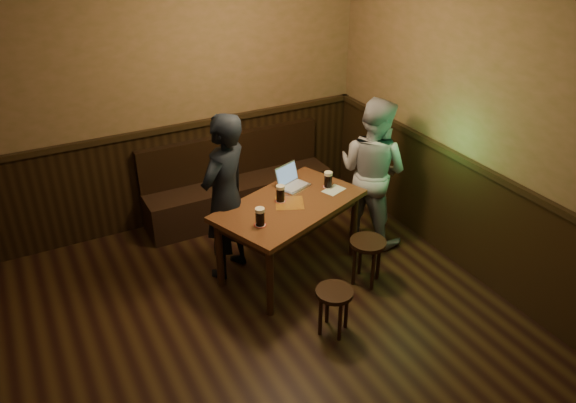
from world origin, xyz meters
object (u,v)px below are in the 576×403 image
Objects in this scene: pint_left at (260,217)px; laptop at (291,181)px; stool_left at (334,299)px; bench at (238,190)px; stool_right at (367,249)px; pint_mid at (280,193)px; pint_right at (328,179)px; person_grey at (372,171)px; person_suit at (225,197)px; pub_table at (289,212)px.

laptop is (0.60, 0.54, -0.03)m from pint_left.
bench is at bearing 87.62° from stool_left.
stool_right is 1.03m from laptop.
pint_mid is 1.01× the size of pint_right.
pint_mid is (0.36, 0.31, -0.00)m from pint_left.
person_grey is at bearing 53.61° from stool_right.
bench is at bearing -150.34° from person_suit.
pub_table is at bearing 73.60° from person_grey.
pub_table is at bearing 136.81° from stool_right.
pint_right is at bearing 95.90° from stool_right.
pint_right reaches higher than stool_right.
pub_table is 9.62× the size of pint_mid.
person_grey reaches higher than bench.
bench is 1.35× the size of pub_table.
pub_table is at bearing 121.14° from person_suit.
pub_table is 0.21m from pint_mid.
pint_left is at bearing 80.19° from person_grey.
person_suit reaches higher than pint_mid.
person_suit is (-0.49, 0.20, -0.02)m from pint_mid.
person_suit reaches higher than laptop.
pub_table is at bearing -51.40° from pint_mid.
person_suit is 1.61m from person_grey.
person_suit is at bearing 109.60° from stool_left.
pub_table is at bearing -167.24° from pint_right.
bench is 2.28m from stool_left.
stool_left is 0.27× the size of person_grey.
pint_left is at bearing 71.94° from person_suit.
person_suit is at bearing 103.90° from pint_left.
stool_left is at bearing -118.32° from pint_right.
pint_mid is 0.11× the size of person_grey.
stool_left is at bearing 110.42° from person_grey.
stool_right is at bearing 112.02° from person_suit.
pint_right is (0.50, -1.17, 0.54)m from bench.
person_grey is at bearing -47.21° from bench.
person_grey is at bearing 44.34° from stool_left.
laptop reaches higher than stool_right.
person_suit is (-0.55, -1.01, 0.53)m from bench.
stool_left is at bearing -66.77° from pint_left.
stool_right is at bearing -72.70° from bench.
pint_mid is 0.10× the size of person_suit.
bench is 4.66× the size of stool_right.
laptop is at bearing 78.02° from stool_left.
person_grey is (0.88, -0.17, -0.02)m from laptop.
person_suit is (-0.55, 0.28, 0.17)m from pub_table.
stool_left is 0.97m from pint_left.
bench is 1.31× the size of person_suit.
pint_mid is (-0.06, -1.21, 0.54)m from bench.
pint_left is at bearing 113.23° from stool_left.
pub_table is 0.97× the size of person_suit.
pint_left is (-0.99, 0.30, 0.48)m from stool_right.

